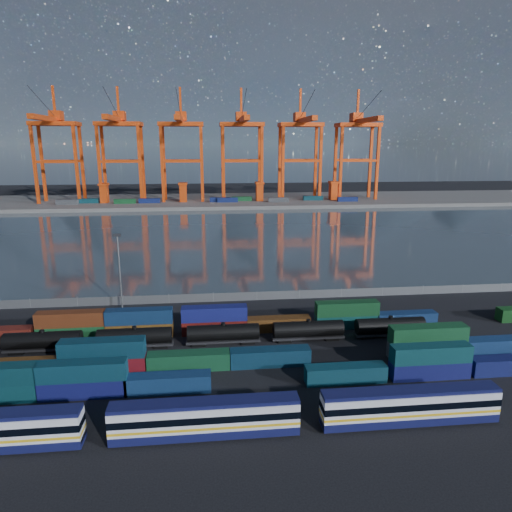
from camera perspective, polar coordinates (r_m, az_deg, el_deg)
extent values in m
plane|color=black|center=(80.00, 2.31, -12.16)|extent=(700.00, 700.00, 0.00)
plane|color=#324048|center=(179.89, -2.51, 2.60)|extent=(700.00, 700.00, 0.00)
cube|color=#514F4C|center=(283.37, -3.85, 6.91)|extent=(700.00, 70.00, 2.00)
cone|color=#1E2630|center=(1780.60, -26.73, 18.09)|extent=(1000.00, 1000.00, 420.00)
cone|color=#1E2630|center=(1696.78, -13.28, 21.12)|extent=(1100.00, 1100.00, 520.00)
cone|color=#1E2630|center=(1695.59, 1.23, 20.44)|extent=(1040.00, 1040.00, 460.00)
cone|color=#1E2630|center=(1785.93, 14.77, 18.39)|extent=(960.00, 960.00, 380.00)
cone|color=#1E2630|center=(1930.99, 24.85, 16.04)|extent=(840.00, 840.00, 300.00)
cube|color=black|center=(63.44, -23.89, -20.68)|extent=(2.76, 1.84, 0.64)
cube|color=silver|center=(59.24, -6.34, -19.40)|extent=(22.98, 2.76, 3.49)
cube|color=#10133D|center=(60.27, -6.30, -20.86)|extent=(22.98, 2.81, 1.10)
cube|color=#10133D|center=(58.19, -6.40, -17.77)|extent=(22.98, 2.48, 0.46)
cube|color=gold|center=(59.65, -6.33, -19.99)|extent=(23.00, 2.84, 0.33)
cube|color=black|center=(59.04, -6.35, -19.10)|extent=(23.00, 2.84, 0.92)
cube|color=black|center=(61.22, -14.38, -21.22)|extent=(2.76, 1.84, 0.64)
cube|color=black|center=(60.96, 1.83, -20.90)|extent=(2.76, 1.84, 0.64)
cube|color=silver|center=(64.30, 18.69, -17.21)|extent=(22.98, 2.76, 3.49)
cube|color=#10133D|center=(65.25, 18.56, -18.60)|extent=(22.98, 2.81, 1.10)
cube|color=#10133D|center=(63.33, 18.83, -15.67)|extent=(22.98, 2.48, 0.46)
cube|color=gold|center=(64.68, 18.63, -17.77)|extent=(23.00, 2.84, 0.33)
cube|color=black|center=(64.12, 18.71, -16.93)|extent=(23.00, 2.84, 0.92)
cube|color=black|center=(62.88, 11.40, -19.99)|extent=(2.76, 1.84, 0.64)
cube|color=black|center=(68.99, 24.92, -17.81)|extent=(2.76, 1.84, 0.64)
cube|color=#101454|center=(71.87, -20.71, -15.12)|extent=(12.30, 2.50, 2.67)
cube|color=#0C3140|center=(70.66, -20.90, -13.22)|extent=(12.30, 2.50, 2.67)
cube|color=navy|center=(69.80, -10.89, -15.32)|extent=(12.30, 2.50, 2.67)
cube|color=#0D3645|center=(72.33, 11.13, -14.23)|extent=(12.30, 2.50, 2.67)
cube|color=#101453|center=(77.06, 20.85, -13.09)|extent=(12.30, 2.50, 2.67)
cube|color=#0C3B40|center=(75.93, 21.02, -11.29)|extent=(12.30, 2.50, 2.67)
cube|color=#0F164E|center=(83.45, 28.96, -11.84)|extent=(12.30, 2.50, 2.67)
cube|color=#512F10|center=(80.79, -27.32, -12.42)|extent=(13.01, 2.65, 2.82)
cube|color=maroon|center=(77.15, -18.49, -12.78)|extent=(13.01, 2.65, 2.82)
cube|color=#0B2D3E|center=(75.97, -18.65, -10.87)|extent=(13.01, 2.65, 2.82)
cube|color=#134729|center=(75.37, -8.40, -12.83)|extent=(13.01, 2.65, 2.82)
cube|color=#0C2B41|center=(75.87, 1.79, -12.49)|extent=(13.01, 2.65, 2.82)
cube|color=#393C3E|center=(83.47, 20.56, -10.87)|extent=(13.01, 2.65, 2.82)
cube|color=#134725|center=(82.37, 20.73, -9.08)|extent=(13.01, 2.65, 2.82)
cube|color=navy|center=(89.33, 27.59, -9.95)|extent=(13.01, 2.65, 2.82)
cube|color=#144B24|center=(91.60, -21.98, -8.82)|extent=(12.31, 2.50, 2.67)
cube|color=#5E2912|center=(90.65, -22.14, -7.26)|extent=(12.31, 2.50, 2.67)
cube|color=brown|center=(88.98, -14.33, -8.89)|extent=(12.31, 2.50, 2.67)
cube|color=#0F294D|center=(88.00, -14.43, -7.28)|extent=(12.31, 2.50, 2.67)
cube|color=#5C110D|center=(87.98, -5.19, -8.76)|extent=(12.31, 2.50, 2.67)
cube|color=navy|center=(86.99, -5.23, -7.13)|extent=(12.31, 2.50, 2.67)
cube|color=#522E10|center=(88.92, 2.79, -8.46)|extent=(12.31, 2.50, 2.67)
cube|color=#0B3C3C|center=(91.85, 11.23, -7.98)|extent=(12.31, 2.50, 2.67)
cube|color=#11421F|center=(90.91, 11.31, -6.42)|extent=(12.31, 2.50, 2.67)
cube|color=navy|center=(95.99, 18.15, -7.45)|extent=(12.31, 2.50, 2.67)
cylinder|color=black|center=(87.76, -25.09, -9.48)|extent=(12.79, 2.85, 2.85)
cylinder|color=black|center=(87.18, -25.20, -8.53)|extent=(0.79, 0.79, 0.49)
cube|color=black|center=(88.36, -24.99, -10.42)|extent=(13.28, 1.97, 0.39)
cube|color=black|center=(90.05, -27.67, -10.54)|extent=(2.46, 1.77, 0.59)
cube|color=black|center=(87.17, -22.16, -10.75)|extent=(2.46, 1.77, 0.59)
cylinder|color=black|center=(83.94, -14.91, -9.65)|extent=(12.79, 2.85, 2.85)
cylinder|color=black|center=(83.34, -14.98, -8.65)|extent=(0.79, 0.79, 0.49)
cube|color=black|center=(84.57, -14.84, -10.63)|extent=(13.28, 1.97, 0.39)
cube|color=black|center=(85.54, -17.81, -10.84)|extent=(2.46, 1.77, 0.59)
cube|color=black|center=(84.15, -11.79, -10.87)|extent=(2.46, 1.77, 0.59)
cylinder|color=black|center=(82.90, -4.12, -9.50)|extent=(12.79, 2.85, 2.85)
cylinder|color=black|center=(82.29, -4.14, -8.49)|extent=(0.79, 0.79, 0.49)
cube|color=black|center=(83.53, -4.10, -10.49)|extent=(13.28, 1.97, 0.39)
cube|color=black|center=(83.70, -7.18, -10.81)|extent=(2.46, 1.77, 0.59)
cube|color=black|center=(83.92, -1.03, -10.63)|extent=(2.46, 1.77, 0.59)
cylinder|color=black|center=(84.72, 6.54, -9.03)|extent=(12.79, 2.85, 2.85)
cylinder|color=black|center=(84.12, 6.57, -8.04)|extent=(0.79, 0.79, 0.49)
cube|color=black|center=(85.34, 6.51, -10.00)|extent=(13.28, 1.97, 0.39)
cube|color=black|center=(84.70, 3.53, -10.42)|extent=(2.46, 1.77, 0.59)
cube|color=black|center=(86.52, 9.42, -10.04)|extent=(2.46, 1.77, 0.59)
cylinder|color=black|center=(89.24, 16.41, -8.31)|extent=(12.79, 2.85, 2.85)
cylinder|color=black|center=(88.68, 16.48, -7.37)|extent=(0.79, 0.79, 0.49)
cube|color=black|center=(89.83, 16.34, -9.24)|extent=(13.28, 1.97, 0.39)
cube|color=black|center=(88.45, 13.63, -9.71)|extent=(2.46, 1.77, 0.59)
cube|color=black|center=(91.71, 18.92, -9.22)|extent=(2.46, 1.77, 0.59)
cube|color=#595B5E|center=(105.35, 0.11, -5.02)|extent=(160.00, 0.06, 2.00)
cylinder|color=slate|center=(111.91, -26.38, -5.32)|extent=(0.12, 0.12, 2.20)
cylinder|color=slate|center=(108.80, -21.42, -5.34)|extent=(0.12, 0.12, 2.20)
cylinder|color=slate|center=(106.54, -16.22, -5.32)|extent=(0.12, 0.12, 2.20)
cylinder|color=slate|center=(105.19, -10.83, -5.25)|extent=(0.12, 0.12, 2.20)
cylinder|color=slate|center=(104.78, -5.35, -5.13)|extent=(0.12, 0.12, 2.20)
cylinder|color=slate|center=(105.31, 0.11, -4.97)|extent=(0.12, 0.12, 2.20)
cylinder|color=slate|center=(106.79, 5.48, -4.76)|extent=(0.12, 0.12, 2.20)
cylinder|color=slate|center=(109.17, 10.64, -4.53)|extent=(0.12, 0.12, 2.20)
cylinder|color=slate|center=(112.39, 15.55, -4.27)|extent=(0.12, 0.12, 2.20)
cylinder|color=slate|center=(116.38, 20.15, -4.00)|extent=(0.12, 0.12, 2.20)
cylinder|color=slate|center=(121.07, 24.41, -3.72)|extent=(0.12, 0.12, 2.20)
cylinder|color=slate|center=(126.38, 28.34, -3.45)|extent=(0.12, 0.12, 2.20)
cylinder|color=slate|center=(102.65, -16.66, -2.04)|extent=(0.36, 0.36, 16.00)
cube|color=black|center=(100.78, -16.99, 2.51)|extent=(1.60, 0.40, 0.60)
cube|color=#DE400F|center=(286.65, -25.93, 10.08)|extent=(1.64, 1.64, 46.06)
cube|color=#DE400F|center=(298.25, -25.14, 10.25)|extent=(1.64, 1.64, 46.06)
cube|color=#DE400F|center=(279.95, -21.52, 10.44)|extent=(1.64, 1.64, 46.06)
cube|color=#DE400F|center=(291.81, -20.89, 10.60)|extent=(1.64, 1.64, 46.06)
cube|color=#DE400F|center=(283.01, -23.80, 10.73)|extent=(22.52, 1.43, 1.43)
cube|color=#DE400F|center=(294.75, -23.08, 10.88)|extent=(22.52, 1.43, 1.43)
cube|color=#DE400F|center=(288.92, -23.84, 14.90)|extent=(25.59, 14.33, 2.25)
cube|color=#DE400F|center=(277.29, -24.65, 15.34)|extent=(3.07, 49.13, 2.56)
cube|color=#DE400F|center=(293.04, -23.68, 15.79)|extent=(6.14, 8.19, 5.12)
cube|color=#DE400F|center=(291.60, -23.96, 17.29)|extent=(1.23, 1.23, 16.38)
cylinder|color=black|center=(275.39, -24.97, 16.83)|extent=(0.25, 42.13, 13.90)
cube|color=#DE400F|center=(276.95, -18.99, 10.62)|extent=(1.64, 1.64, 46.06)
cube|color=#DE400F|center=(288.94, -18.46, 10.77)|extent=(1.64, 1.64, 46.06)
cube|color=#DE400F|center=(272.91, -14.30, 10.90)|extent=(1.64, 1.64, 46.06)
cube|color=#DE400F|center=(285.07, -13.96, 11.03)|extent=(1.64, 1.64, 46.06)
cube|color=#DE400F|center=(274.62, -16.70, 11.25)|extent=(22.52, 1.43, 1.43)
cube|color=#DE400F|center=(286.70, -16.25, 11.36)|extent=(22.52, 1.43, 1.43)
cube|color=#DE400F|center=(280.70, -16.77, 15.53)|extent=(25.59, 14.33, 2.25)
cube|color=#DE400F|center=(268.72, -17.29, 16.03)|extent=(3.07, 49.13, 2.56)
cube|color=#DE400F|center=(284.95, -16.68, 16.43)|extent=(6.14, 8.19, 5.12)
cube|color=#DE400F|center=(283.46, -16.87, 17.99)|extent=(1.23, 1.23, 16.38)
cylinder|color=black|center=(266.76, -17.50, 17.58)|extent=(0.25, 42.13, 13.90)
cube|color=#DE400F|center=(271.45, -11.64, 11.03)|extent=(1.64, 1.64, 46.06)
cube|color=#DE400F|center=(283.67, -11.41, 11.15)|extent=(1.64, 1.64, 46.06)
cube|color=#DE400F|center=(270.26, -6.80, 11.20)|extent=(1.64, 1.64, 46.06)
cube|color=#DE400F|center=(282.53, -6.77, 11.31)|extent=(1.64, 1.64, 46.06)
cube|color=#DE400F|center=(270.53, -9.25, 11.61)|extent=(22.52, 1.43, 1.43)
cube|color=#DE400F|center=(282.79, -9.12, 11.71)|extent=(22.52, 1.43, 1.43)
cube|color=#DE400F|center=(276.71, -9.35, 15.95)|extent=(25.59, 14.33, 2.25)
cube|color=#DE400F|center=(264.54, -9.52, 16.49)|extent=(3.07, 49.13, 2.56)
cube|color=#DE400F|center=(281.01, -9.34, 16.86)|extent=(6.14, 8.19, 5.12)
cube|color=#DE400F|center=(279.50, -9.43, 18.45)|extent=(1.23, 1.23, 16.38)
cylinder|color=black|center=(262.55, -9.61, 18.08)|extent=(0.25, 42.13, 13.90)
cube|color=#DE400F|center=(270.41, -4.10, 11.26)|extent=(1.64, 1.64, 46.06)
cube|color=#DE400F|center=(282.67, -4.19, 11.37)|extent=(1.64, 1.64, 46.06)
cube|color=#DE400F|center=(272.12, 0.74, 11.31)|extent=(1.64, 1.64, 46.06)
cube|color=#DE400F|center=(284.31, 0.44, 11.42)|extent=(1.64, 1.64, 46.06)
cube|color=#DE400F|center=(270.94, -1.68, 11.78)|extent=(22.52, 1.43, 1.43)
cube|color=#DE400F|center=(283.18, -1.87, 11.87)|extent=(22.52, 1.43, 1.43)
cube|color=#DE400F|center=(277.11, -1.81, 16.11)|extent=(25.59, 14.33, 2.25)
cube|color=#DE400F|center=(264.96, -1.61, 16.66)|extent=(3.07, 49.13, 2.56)
cube|color=#DE400F|center=(281.40, -1.88, 17.02)|extent=(6.14, 8.19, 5.12)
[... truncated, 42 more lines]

